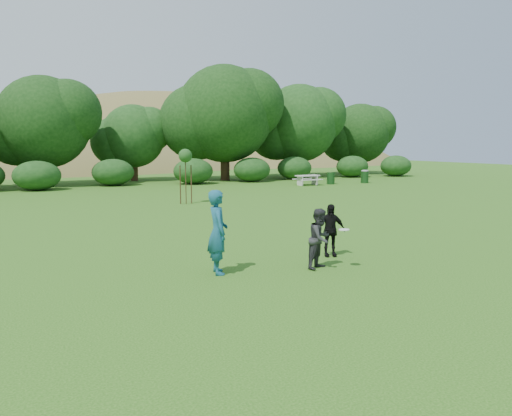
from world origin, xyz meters
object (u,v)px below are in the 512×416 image
(player_teal, at_px, (218,232))
(picnic_table, at_px, (307,178))
(player_black, at_px, (330,230))
(player_grey, at_px, (320,239))
(trash_can_near, at_px, (331,178))
(trash_can_lidded, at_px, (365,176))
(sapling, at_px, (185,157))

(player_teal, height_order, picnic_table, player_teal)
(player_teal, relative_size, player_black, 1.38)
(player_grey, relative_size, picnic_table, 0.85)
(player_grey, relative_size, trash_can_near, 1.69)
(player_teal, distance_m, picnic_table, 25.94)
(player_teal, distance_m, trash_can_near, 27.32)
(player_grey, distance_m, trash_can_lidded, 28.00)
(player_teal, bearing_deg, picnic_table, -27.36)
(sapling, bearing_deg, player_teal, -106.40)
(trash_can_near, bearing_deg, picnic_table, -179.68)
(trash_can_near, bearing_deg, player_black, -125.95)
(player_teal, relative_size, picnic_table, 1.13)
(picnic_table, bearing_deg, player_black, -121.78)
(player_teal, bearing_deg, sapling, -5.72)
(player_grey, bearing_deg, player_teal, 137.59)
(player_grey, xyz_separation_m, sapling, (1.54, 14.40, 1.66))
(player_black, relative_size, trash_can_near, 1.64)
(player_black, height_order, trash_can_near, player_black)
(player_black, height_order, sapling, sapling)
(player_grey, bearing_deg, picnic_table, 31.28)
(trash_can_lidded, bearing_deg, player_teal, -136.45)
(trash_can_near, distance_m, sapling, 15.76)
(player_grey, height_order, trash_can_lidded, player_grey)
(trash_can_near, xyz_separation_m, picnic_table, (-2.14, -0.01, 0.07))
(player_black, bearing_deg, trash_can_lidded, 69.91)
(picnic_table, distance_m, trash_can_lidded, 5.20)
(trash_can_near, xyz_separation_m, sapling, (-14.09, -6.77, 1.97))
(player_black, relative_size, trash_can_lidded, 1.40)
(player_grey, distance_m, trash_can_near, 26.32)
(player_teal, height_order, sapling, sapling)
(picnic_table, height_order, trash_can_lidded, trash_can_lidded)
(player_teal, height_order, player_black, player_teal)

